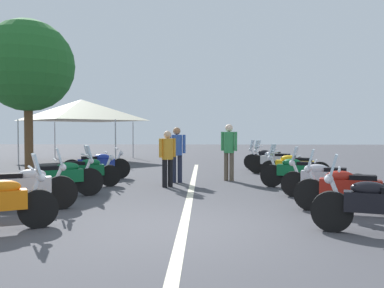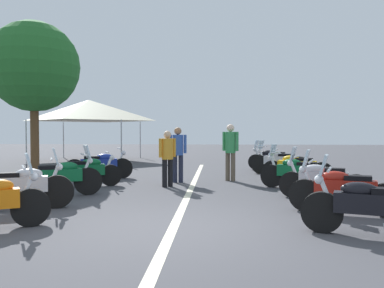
% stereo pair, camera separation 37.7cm
% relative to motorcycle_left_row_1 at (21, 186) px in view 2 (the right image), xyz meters
% --- Properties ---
extents(ground_plane, '(80.00, 80.00, 0.00)m').
position_rel_motorcycle_left_row_1_xyz_m(ground_plane, '(-1.28, -3.15, -0.48)').
color(ground_plane, '#424247').
extents(lane_centre_stripe, '(16.58, 0.16, 0.01)m').
position_rel_motorcycle_left_row_1_xyz_m(lane_centre_stripe, '(2.49, -3.15, -0.47)').
color(lane_centre_stripe, beige).
rests_on(lane_centre_stripe, ground_plane).
extents(motorcycle_left_row_1, '(1.01, 1.97, 1.22)m').
position_rel_motorcycle_left_row_1_xyz_m(motorcycle_left_row_1, '(0.00, 0.00, 0.00)').
color(motorcycle_left_row_1, black).
rests_on(motorcycle_left_row_1, ground_plane).
extents(motorcycle_left_row_2, '(1.16, 1.81, 1.22)m').
position_rel_motorcycle_left_row_1_xyz_m(motorcycle_left_row_2, '(1.61, -0.15, 0.00)').
color(motorcycle_left_row_2, black).
rests_on(motorcycle_left_row_2, ground_plane).
extents(motorcycle_left_row_3, '(0.97, 1.91, 0.98)m').
position_rel_motorcycle_left_row_1_xyz_m(motorcycle_left_row_3, '(3.28, -0.20, -0.03)').
color(motorcycle_left_row_3, black).
rests_on(motorcycle_left_row_3, ground_plane).
extents(motorcycle_left_row_4, '(1.00, 2.07, 1.01)m').
position_rel_motorcycle_left_row_1_xyz_m(motorcycle_left_row_4, '(5.08, -0.05, -0.01)').
color(motorcycle_left_row_4, black).
rests_on(motorcycle_left_row_4, ground_plane).
extents(motorcycle_right_row_0, '(0.93, 1.97, 1.21)m').
position_rel_motorcycle_left_row_1_xyz_m(motorcycle_right_row_0, '(-1.59, -6.10, -0.01)').
color(motorcycle_right_row_0, black).
rests_on(motorcycle_right_row_0, ground_plane).
extents(motorcycle_right_row_1, '(0.94, 2.01, 1.20)m').
position_rel_motorcycle_left_row_1_xyz_m(motorcycle_right_row_1, '(0.07, -6.23, -0.01)').
color(motorcycle_right_row_1, black).
rests_on(motorcycle_right_row_1, ground_plane).
extents(motorcycle_right_row_2, '(0.96, 1.93, 1.19)m').
position_rel_motorcycle_left_row_1_xyz_m(motorcycle_right_row_2, '(1.68, -6.25, -0.02)').
color(motorcycle_right_row_2, black).
rests_on(motorcycle_right_row_2, ground_plane).
extents(motorcycle_right_row_3, '(1.08, 1.94, 1.20)m').
position_rel_motorcycle_left_row_1_xyz_m(motorcycle_right_row_3, '(3.25, -6.01, -0.01)').
color(motorcycle_right_row_3, black).
rests_on(motorcycle_right_row_3, ground_plane).
extents(motorcycle_right_row_4, '(1.02, 2.04, 0.99)m').
position_rel_motorcycle_left_row_1_xyz_m(motorcycle_right_row_4, '(4.89, -6.30, -0.02)').
color(motorcycle_right_row_4, black).
rests_on(motorcycle_right_row_4, ground_plane).
extents(motorcycle_right_row_5, '(1.18, 1.95, 1.23)m').
position_rel_motorcycle_left_row_1_xyz_m(motorcycle_right_row_5, '(6.74, -6.06, 0.00)').
color(motorcycle_right_row_5, black).
rests_on(motorcycle_right_row_5, ground_plane).
extents(motorcycle_right_row_6, '(0.95, 1.92, 1.20)m').
position_rel_motorcycle_left_row_1_xyz_m(motorcycle_right_row_6, '(8.39, -6.04, -0.01)').
color(motorcycle_right_row_6, black).
rests_on(motorcycle_right_row_6, ground_plane).
extents(bystander_0, '(0.35, 0.45, 1.57)m').
position_rel_motorcycle_left_row_1_xyz_m(bystander_0, '(3.45, -2.47, 0.44)').
color(bystander_0, black).
rests_on(bystander_0, ground_plane).
extents(bystander_1, '(0.32, 0.50, 1.77)m').
position_rel_motorcycle_left_row_1_xyz_m(bystander_1, '(4.90, -4.27, 0.57)').
color(bystander_1, brown).
rests_on(bystander_1, ground_plane).
extents(bystander_3, '(0.32, 0.53, 1.67)m').
position_rel_motorcycle_left_row_1_xyz_m(bystander_3, '(4.42, -2.67, 0.51)').
color(bystander_3, '#1E2338').
rests_on(bystander_3, ground_plane).
extents(roadside_tree_0, '(3.45, 3.45, 5.76)m').
position_rel_motorcycle_left_row_1_xyz_m(roadside_tree_0, '(7.33, 3.16, 3.54)').
color(roadside_tree_0, brown).
rests_on(roadside_tree_0, ground_plane).
extents(event_tent, '(5.08, 5.08, 3.20)m').
position_rel_motorcycle_left_row_1_xyz_m(event_tent, '(12.99, 2.88, 2.17)').
color(event_tent, beige).
rests_on(event_tent, ground_plane).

